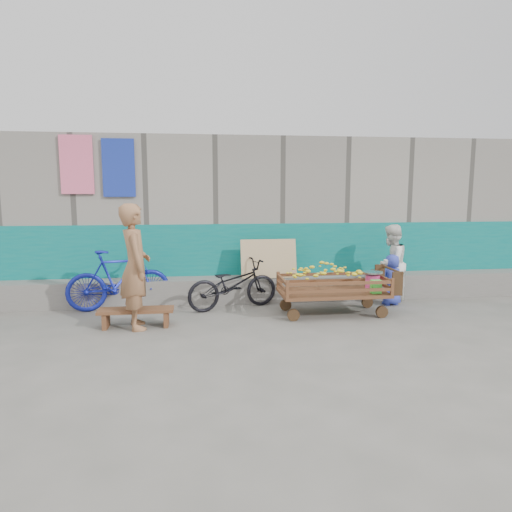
{
  "coord_description": "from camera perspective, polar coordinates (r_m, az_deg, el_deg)",
  "views": [
    {
      "loc": [
        -0.96,
        -5.75,
        2.01
      ],
      "look_at": [
        -0.06,
        1.2,
        1.0
      ],
      "focal_mm": 32.0,
      "sensor_mm": 36.0,
      "label": 1
    }
  ],
  "objects": [
    {
      "name": "child",
      "position": [
        8.39,
        16.6,
        -2.86
      ],
      "size": [
        0.49,
        0.36,
        0.9
      ],
      "primitive_type": "imported",
      "rotation": [
        0.0,
        0.0,
        3.32
      ],
      "color": "#3443BD",
      "rests_on": "ground"
    },
    {
      "name": "woman",
      "position": [
        8.55,
        16.5,
        -0.92
      ],
      "size": [
        0.87,
        0.86,
        1.41
      ],
      "primitive_type": "imported",
      "rotation": [
        0.0,
        0.0,
        3.88
      ],
      "color": "white",
      "rests_on": "ground"
    },
    {
      "name": "bicycle_blue",
      "position": [
        8.05,
        -16.78,
        -2.87
      ],
      "size": [
        1.77,
        0.82,
        1.02
      ],
      "primitive_type": "imported",
      "rotation": [
        0.0,
        0.0,
        1.78
      ],
      "color": "#16209F",
      "rests_on": "ground"
    },
    {
      "name": "bench",
      "position": [
        7.04,
        -14.75,
        -6.97
      ],
      "size": [
        1.1,
        0.33,
        0.27
      ],
      "color": "brown",
      "rests_on": "ground"
    },
    {
      "name": "ground",
      "position": [
        6.17,
        2.04,
        -10.83
      ],
      "size": [
        80.0,
        80.0,
        0.0
      ],
      "primitive_type": "plane",
      "color": "#5E5D56",
      "rests_on": "ground"
    },
    {
      "name": "building_wall",
      "position": [
        9.86,
        -1.78,
        5.03
      ],
      "size": [
        12.0,
        3.5,
        3.0
      ],
      "color": "gray",
      "rests_on": "ground"
    },
    {
      "name": "bicycle_dark",
      "position": [
        7.79,
        -2.9,
        -3.57
      ],
      "size": [
        1.71,
        1.04,
        0.85
      ],
      "primitive_type": "imported",
      "rotation": [
        0.0,
        0.0,
        1.89
      ],
      "color": "black",
      "rests_on": "ground"
    },
    {
      "name": "vendor_man",
      "position": [
        6.84,
        -14.87,
        -1.29
      ],
      "size": [
        0.58,
        0.75,
        1.83
      ],
      "primitive_type": "imported",
      "rotation": [
        0.0,
        0.0,
        1.81
      ],
      "color": "#986743",
      "rests_on": "ground"
    },
    {
      "name": "banana_cart",
      "position": [
        7.51,
        9.37,
        -3.17
      ],
      "size": [
        1.89,
        0.86,
        0.8
      ],
      "color": "brown",
      "rests_on": "ground"
    }
  ]
}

